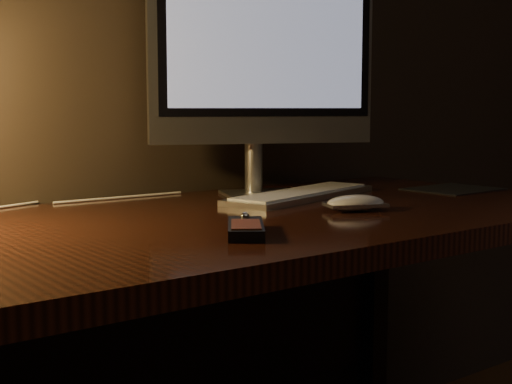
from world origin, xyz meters
TOP-DOWN VIEW (x-y plane):
  - desk at (0.00, 1.93)m, footprint 1.60×0.75m
  - monitor at (0.24, 2.06)m, footprint 0.50×0.23m
  - keyboard at (0.29, 1.98)m, footprint 0.47×0.25m
  - mousepad at (0.70, 1.87)m, footprint 0.22×0.18m
  - mouse at (0.24, 1.75)m, footprint 0.13×0.10m
  - media_remote at (-0.09, 1.67)m, footprint 0.14×0.16m
  - cable at (-0.22, 2.19)m, footprint 0.65×0.09m

SIDE VIEW (x-z plane):
  - desk at x=0.00m, z-range 0.25..1.00m
  - mousepad at x=0.70m, z-range 0.75..0.75m
  - cable at x=-0.22m, z-range 0.75..0.76m
  - keyboard at x=0.29m, z-range 0.75..0.77m
  - media_remote at x=-0.09m, z-range 0.75..0.78m
  - mouse at x=0.24m, z-range 0.75..0.77m
  - monitor at x=0.24m, z-range 0.80..1.35m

